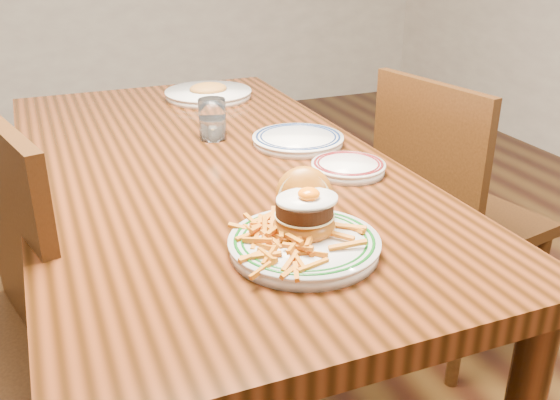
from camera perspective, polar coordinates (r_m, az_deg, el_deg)
name	(u,v)px	position (r m, az deg, el deg)	size (l,w,h in m)	color
table	(208,194)	(1.56, -6.63, 0.52)	(0.85, 1.60, 0.75)	black
chair_right	(449,212)	(1.96, 15.17, -1.06)	(0.49, 0.49, 0.89)	#42240D
main_plate	(304,230)	(1.09, 2.24, -2.80)	(0.27, 0.28, 0.13)	silver
side_plate	(348,167)	(1.44, 6.26, 3.06)	(0.17, 0.17, 0.03)	silver
rear_plate	(298,139)	(1.62, 1.66, 5.57)	(0.24, 0.24, 0.03)	silver
water_glass	(213,122)	(1.67, -6.19, 7.14)	(0.07, 0.07, 0.11)	white
far_plate	(208,93)	(2.08, -6.56, 9.67)	(0.28, 0.28, 0.05)	silver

